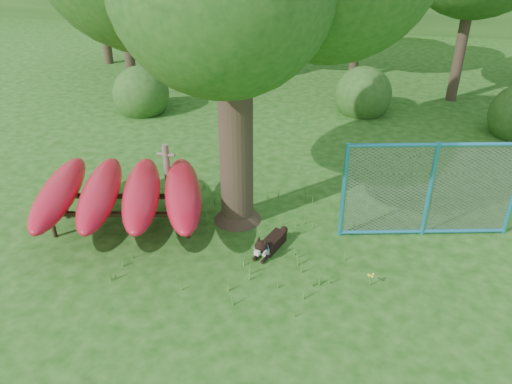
# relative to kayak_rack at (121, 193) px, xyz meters

# --- Properties ---
(ground) EXTENTS (80.00, 80.00, 0.00)m
(ground) POSITION_rel_kayak_rack_xyz_m (2.48, -0.92, -0.81)
(ground) COLOR #16460E
(ground) RESTS_ON ground
(wooden_post) EXTENTS (0.40, 0.14, 1.47)m
(wooden_post) POSITION_rel_kayak_rack_xyz_m (0.58, 1.02, -0.04)
(wooden_post) COLOR #5F5847
(wooden_post) RESTS_ON ground
(kayak_rack) EXTENTS (4.07, 3.63, 1.06)m
(kayak_rack) POSITION_rel_kayak_rack_xyz_m (0.00, 0.00, 0.00)
(kayak_rack) COLOR black
(kayak_rack) RESTS_ON ground
(husky_dog) EXTENTS (0.52, 1.04, 0.48)m
(husky_dog) POSITION_rel_kayak_rack_xyz_m (3.03, -0.20, -0.64)
(husky_dog) COLOR black
(husky_dog) RESTS_ON ground
(fence_section) EXTENTS (3.33, 0.90, 3.32)m
(fence_section) POSITION_rel_kayak_rack_xyz_m (5.92, 1.07, 0.18)
(fence_section) COLOR teal
(fence_section) RESTS_ON ground
(wildflower_clump) EXTENTS (0.12, 0.10, 0.26)m
(wildflower_clump) POSITION_rel_kayak_rack_xyz_m (4.93, -0.81, -0.61)
(wildflower_clump) COLOR #437C28
(wildflower_clump) RESTS_ON ground
(shrub_left) EXTENTS (1.80, 1.80, 1.80)m
(shrub_left) POSITION_rel_kayak_rack_xyz_m (-2.52, 6.58, -0.81)
(shrub_left) COLOR #224E19
(shrub_left) RESTS_ON ground
(shrub_mid) EXTENTS (1.80, 1.80, 1.80)m
(shrub_mid) POSITION_rel_kayak_rack_xyz_m (4.48, 8.08, -0.81)
(shrub_mid) COLOR #224E19
(shrub_mid) RESTS_ON ground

